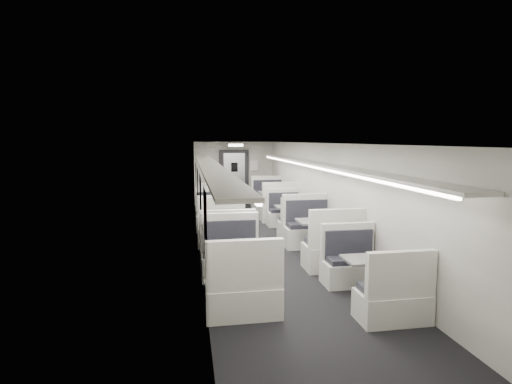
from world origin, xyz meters
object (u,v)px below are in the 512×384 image
object	(u,v)px
booth_left_d	(236,271)
booth_left_a	(213,209)
booth_right_b	(291,218)
booth_left_b	(218,222)
booth_right_a	(273,204)
passenger	(221,199)
booth_right_d	(369,279)
booth_right_c	(319,238)
vestibule_door	(234,178)
booth_left_c	(224,237)
exit_sign	(236,145)

from	to	relation	value
booth_left_d	booth_left_a	bearing A→B (deg)	90.00
booth_left_d	booth_right_b	size ratio (longest dim) A/B	1.08
booth_left_b	booth_right_b	bearing A→B (deg)	9.33
booth_right_a	passenger	distance (m)	2.12
booth_left_b	passenger	size ratio (longest dim) A/B	1.45
booth_right_d	passenger	size ratio (longest dim) A/B	1.27
booth_right_c	booth_left_b	bearing A→B (deg)	134.01
booth_left_a	passenger	bearing A→B (deg)	-72.67
booth_right_c	passenger	size ratio (longest dim) A/B	1.48
booth_right_b	passenger	xyz separation A→B (m)	(-1.80, 1.19, 0.41)
booth_left_b	vestibule_door	distance (m)	5.15
passenger	booth_left_a	bearing A→B (deg)	131.27
booth_left_c	booth_right_b	distance (m)	2.76
vestibule_door	booth_right_b	bearing A→B (deg)	-77.94
booth_right_a	booth_right_d	xyz separation A→B (m)	(0.00, -7.05, -0.06)
booth_left_a	booth_right_a	size ratio (longest dim) A/B	0.87
passenger	exit_sign	xyz separation A→B (m)	(0.80, 3.00, 1.52)
booth_left_a	booth_left_d	size ratio (longest dim) A/B	0.92
booth_right_b	exit_sign	xyz separation A→B (m)	(-1.00, 4.19, 1.92)
booth_left_a	booth_left_d	xyz separation A→B (m)	(0.00, -6.03, 0.03)
passenger	booth_right_c	bearing A→B (deg)	-39.47
booth_left_d	booth_right_d	xyz separation A→B (m)	(2.00, -0.60, -0.04)
booth_right_c	passenger	xyz separation A→B (m)	(-1.80, 3.59, 0.36)
booth_left_c	booth_right_a	bearing A→B (deg)	64.36
booth_right_b	booth_left_a	bearing A→B (deg)	137.39
booth_right_a	booth_right_c	bearing A→B (deg)	-90.00
booth_left_b	vestibule_door	xyz separation A→B (m)	(1.00, 5.01, 0.64)
booth_left_a	booth_right_d	bearing A→B (deg)	-73.21
booth_left_b	booth_left_d	world-z (taller)	booth_left_b
booth_right_a	exit_sign	world-z (taller)	exit_sign
booth_left_a	vestibule_door	distance (m)	3.09
booth_left_c	vestibule_door	bearing A→B (deg)	81.37
booth_right_b	booth_right_c	distance (m)	2.40
booth_left_a	booth_left_c	distance (m)	3.75
booth_left_c	exit_sign	distance (m)	6.46
booth_left_b	booth_right_d	bearing A→B (deg)	-65.84
booth_left_c	booth_right_d	world-z (taller)	booth_left_c
booth_left_a	booth_right_c	size ratio (longest dim) A/B	0.88
booth_left_c	booth_right_c	distance (m)	2.06
booth_left_b	booth_left_c	distance (m)	1.58
booth_left_d	booth_right_d	bearing A→B (deg)	-16.72
booth_right_c	passenger	bearing A→B (deg)	116.60
booth_right_c	booth_right_a	bearing A→B (deg)	90.00
booth_left_c	passenger	distance (m)	3.13
passenger	exit_sign	world-z (taller)	exit_sign
booth_right_d	exit_sign	distance (m)	9.24
booth_left_b	booth_right_b	xyz separation A→B (m)	(2.00, 0.33, -0.04)
booth_right_d	passenger	bearing A→B (deg)	106.74
booth_left_a	exit_sign	xyz separation A→B (m)	(1.00, 2.35, 1.92)
booth_left_a	exit_sign	distance (m)	3.20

